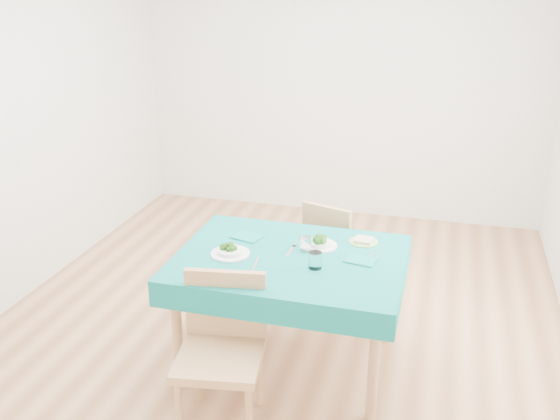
% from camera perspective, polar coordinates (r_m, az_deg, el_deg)
% --- Properties ---
extents(room_shell, '(4.02, 4.52, 2.73)m').
position_cam_1_polar(room_shell, '(4.09, 0.00, 6.52)').
color(room_shell, '#9B6540').
rests_on(room_shell, ground).
extents(table, '(1.37, 1.04, 0.76)m').
position_cam_1_polar(table, '(3.96, 0.90, -9.23)').
color(table, '#0A6C68').
rests_on(table, ground).
extents(chair_near, '(0.52, 0.56, 1.13)m').
position_cam_1_polar(chair_near, '(3.39, -5.63, -11.45)').
color(chair_near, '#AE7F51').
rests_on(chair_near, ground).
extents(chair_far, '(0.48, 0.50, 0.93)m').
position_cam_1_polar(chair_far, '(4.60, 5.18, -3.52)').
color(chair_far, '#AE7F51').
rests_on(chair_far, ground).
extents(bowl_near, '(0.24, 0.24, 0.07)m').
position_cam_1_polar(bowl_near, '(3.80, -4.58, -3.58)').
color(bowl_near, white).
rests_on(bowl_near, table).
extents(bowl_far, '(0.22, 0.22, 0.07)m').
position_cam_1_polar(bowl_far, '(3.91, 3.65, -2.89)').
color(bowl_far, white).
rests_on(bowl_far, table).
extents(fork_near, '(0.06, 0.18, 0.00)m').
position_cam_1_polar(fork_near, '(3.81, -5.20, -4.10)').
color(fork_near, silver).
rests_on(fork_near, table).
extents(knife_near, '(0.04, 0.21, 0.00)m').
position_cam_1_polar(knife_near, '(3.68, -2.28, -5.02)').
color(knife_near, silver).
rests_on(knife_near, table).
extents(fork_far, '(0.03, 0.16, 0.00)m').
position_cam_1_polar(fork_far, '(3.85, 0.98, -3.73)').
color(fork_far, silver).
rests_on(fork_far, table).
extents(knife_far, '(0.06, 0.22, 0.00)m').
position_cam_1_polar(knife_far, '(3.77, 8.06, -4.52)').
color(knife_far, silver).
rests_on(knife_far, table).
extents(napkin_near, '(0.22, 0.18, 0.01)m').
position_cam_1_polar(napkin_near, '(4.04, -3.07, -2.47)').
color(napkin_near, '#0E7873').
rests_on(napkin_near, table).
extents(napkin_far, '(0.20, 0.16, 0.01)m').
position_cam_1_polar(napkin_far, '(3.75, 7.37, -4.59)').
color(napkin_far, '#0E7873').
rests_on(napkin_far, table).
extents(tumbler_center, '(0.07, 0.07, 0.09)m').
position_cam_1_polar(tumbler_center, '(3.84, 2.33, -3.13)').
color(tumbler_center, white).
rests_on(tumbler_center, table).
extents(tumbler_side, '(0.08, 0.08, 0.10)m').
position_cam_1_polar(tumbler_side, '(3.63, 3.24, -4.60)').
color(tumbler_side, white).
rests_on(tumbler_side, table).
extents(side_plate, '(0.18, 0.18, 0.01)m').
position_cam_1_polar(side_plate, '(4.01, 7.65, -2.88)').
color(side_plate, '#94C25E').
rests_on(side_plate, table).
extents(bread_slice, '(0.12, 0.12, 0.02)m').
position_cam_1_polar(bread_slice, '(4.00, 7.66, -2.72)').
color(bread_slice, beige).
rests_on(bread_slice, side_plate).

